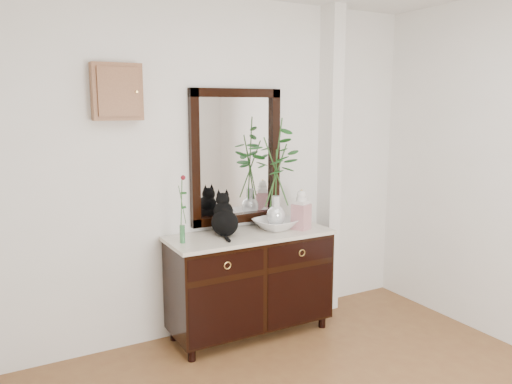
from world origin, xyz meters
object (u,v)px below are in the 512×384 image
cat (225,214)px  ginger_jar (301,209)px  lotus_bowl (276,224)px  sideboard (250,278)px

cat → ginger_jar: 0.65m
cat → lotus_bowl: 0.47m
sideboard → lotus_bowl: size_ratio=3.86×
sideboard → lotus_bowl: (0.25, 0.02, 0.42)m
lotus_bowl → ginger_jar: 0.24m
cat → lotus_bowl: cat is taller
lotus_bowl → ginger_jar: bearing=-28.4°
lotus_bowl → sideboard: bearing=-175.1°
cat → lotus_bowl: (0.45, -0.02, -0.13)m
sideboard → cat: cat is taller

